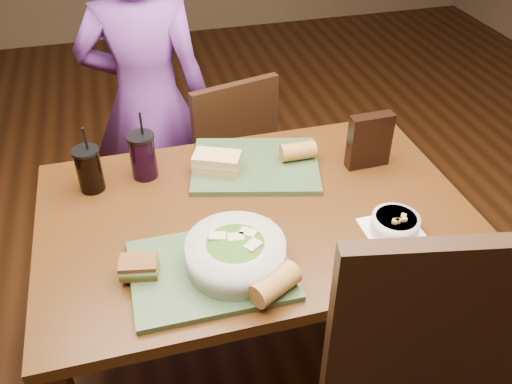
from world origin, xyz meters
TOP-DOWN VIEW (x-y plane):
  - ground at (0.00, 0.00)m, footprint 6.00×6.00m
  - dining_table at (0.00, 0.00)m, footprint 1.30×0.85m
  - chair_far at (0.09, 0.72)m, footprint 0.45×0.46m
  - diner at (-0.24, 0.82)m, footprint 0.59×0.45m
  - tray_near at (-0.18, -0.22)m, footprint 0.42×0.32m
  - tray_far at (0.06, 0.22)m, footprint 0.49×0.42m
  - salad_bowl at (-0.12, -0.23)m, footprint 0.26×0.26m
  - soup_bowl at (0.36, -0.20)m, footprint 0.17×0.17m
  - sandwich_near at (-0.37, -0.19)m, footprint 0.11×0.08m
  - sandwich_far at (-0.07, 0.22)m, footprint 0.17×0.14m
  - baguette_near at (-0.05, -0.35)m, footprint 0.15×0.12m
  - baguette_far at (0.20, 0.21)m, footprint 0.12×0.06m
  - cup_cola at (-0.48, 0.24)m, footprint 0.08×0.08m
  - cup_berry at (-0.31, 0.27)m, footprint 0.09×0.09m
  - chip_bag at (0.43, 0.14)m, footprint 0.15×0.05m

SIDE VIEW (x-z plane):
  - ground at x=0.00m, z-range 0.00..0.00m
  - chair_far at x=0.09m, z-range 0.05..0.91m
  - dining_table at x=0.00m, z-range 0.28..1.03m
  - diner at x=-0.24m, z-range 0.00..1.45m
  - tray_near at x=-0.18m, z-range 0.75..0.77m
  - tray_far at x=0.06m, z-range 0.75..0.77m
  - soup_bowl at x=0.36m, z-range 0.75..0.81m
  - sandwich_near at x=-0.37m, z-range 0.77..0.81m
  - baguette_far at x=0.20m, z-range 0.77..0.83m
  - sandwich_far at x=-0.07m, z-range 0.77..0.83m
  - baguette_near at x=-0.05m, z-range 0.77..0.83m
  - salad_bowl at x=-0.12m, z-range 0.77..0.86m
  - cup_cola at x=-0.48m, z-range 0.71..0.94m
  - cup_berry at x=-0.31m, z-range 0.71..0.95m
  - chip_bag at x=0.43m, z-range 0.75..0.94m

